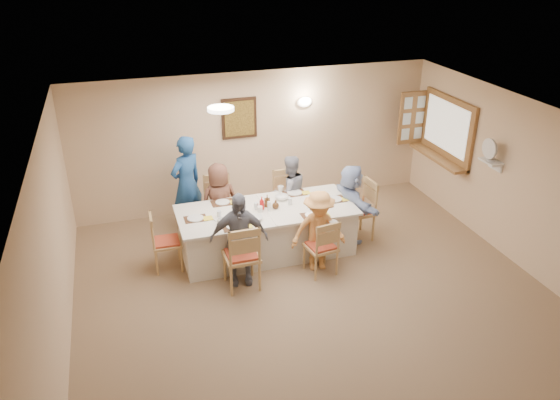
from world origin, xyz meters
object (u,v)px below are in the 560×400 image
object	(u,v)px
diner_back_right	(289,193)
diner_front_left	(239,239)
condiment_ketchup	(262,203)
chair_back_right	(287,199)
chair_left_end	(167,241)
diner_right_end	(351,203)
diner_back_left	(220,202)
diner_front_right	(318,231)
chair_front_left	(241,255)
caregiver	(187,184)
chair_front_right	(321,246)
chair_back_left	(219,207)
chair_right_end	(357,210)
desk_fan	(491,153)
dining_table	(267,231)
serving_hatch	(447,129)

from	to	relation	value
diner_back_right	diner_front_left	xyz separation A→B (m)	(-1.20, -1.36, 0.05)
condiment_ketchup	chair_back_right	bearing A→B (deg)	49.64
chair_left_end	diner_right_end	size ratio (longest dim) A/B	0.69
chair_back_right	diner_back_left	world-z (taller)	diner_back_left
diner_front_right	chair_left_end	bearing A→B (deg)	168.72
chair_front_left	caregiver	xyz separation A→B (m)	(-0.45, 1.95, 0.32)
diner_back_right	chair_back_right	bearing A→B (deg)	-101.03
chair_front_left	diner_back_left	bearing A→B (deg)	-90.76
chair_front_right	diner_front_left	xyz separation A→B (m)	(-1.20, 0.12, 0.25)
chair_back_left	chair_right_end	distance (m)	2.29
diner_back_left	caregiver	world-z (taller)	caregiver
desk_fan	dining_table	distance (m)	3.67
chair_left_end	chair_back_right	bearing A→B (deg)	-68.07
chair_back_left	diner_front_left	bearing A→B (deg)	-83.80
chair_right_end	condiment_ketchup	distance (m)	1.66
chair_front_left	chair_left_end	distance (m)	1.24
diner_back_right	diner_right_end	size ratio (longest dim) A/B	1.00
serving_hatch	chair_back_left	world-z (taller)	serving_hatch
dining_table	condiment_ketchup	xyz separation A→B (m)	(-0.07, 0.01, 0.49)
chair_back_left	caregiver	size ratio (longest dim) A/B	0.60
diner_back_right	diner_front_right	xyz separation A→B (m)	(-0.00, -1.36, -0.02)
serving_hatch	chair_back_left	distance (m)	4.25
serving_hatch	chair_back_right	xyz separation A→B (m)	(-2.93, 0.13, -1.02)
dining_table	caregiver	world-z (taller)	caregiver
diner_back_left	diner_right_end	bearing A→B (deg)	151.34
chair_right_end	diner_back_right	xyz separation A→B (m)	(-0.95, 0.68, 0.15)
chair_back_left	chair_front_right	distance (m)	2.00
diner_right_end	chair_back_right	bearing A→B (deg)	40.15
diner_back_left	chair_back_right	bearing A→B (deg)	175.65
chair_back_left	diner_right_end	world-z (taller)	diner_right_end
diner_back_right	chair_front_left	bearing A→B (deg)	39.93
condiment_ketchup	chair_right_end	bearing A→B (deg)	-0.40
condiment_ketchup	diner_back_right	bearing A→B (deg)	44.93
diner_back_right	caregiver	world-z (taller)	caregiver
chair_front_left	diner_right_end	size ratio (longest dim) A/B	0.79
chair_left_end	diner_right_end	world-z (taller)	diner_right_end
chair_left_end	chair_back_left	bearing A→B (deg)	-48.38
diner_back_left	diner_front_left	distance (m)	1.36
diner_front_left	chair_left_end	bearing A→B (deg)	154.39
chair_front_right	chair_left_end	bearing A→B (deg)	-28.57
chair_left_end	condiment_ketchup	bearing A→B (deg)	-88.04
serving_hatch	diner_right_end	size ratio (longest dim) A/B	1.14
dining_table	chair_left_end	world-z (taller)	chair_left_end
chair_right_end	condiment_ketchup	world-z (taller)	chair_right_end
chair_back_right	chair_right_end	distance (m)	1.24
diner_back_right	caregiver	size ratio (longest dim) A/B	0.79
desk_fan	chair_right_end	world-z (taller)	desk_fan
serving_hatch	caregiver	distance (m)	4.65
chair_right_end	diner_back_right	distance (m)	1.18
desk_fan	caregiver	world-z (taller)	desk_fan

